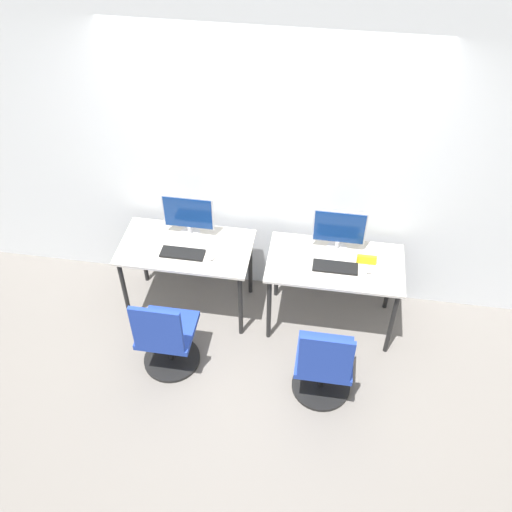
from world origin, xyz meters
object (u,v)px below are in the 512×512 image
at_px(office_chair_right, 324,367).
at_px(monitor_right, 339,230).
at_px(keyboard_left, 183,253).
at_px(mouse_right, 368,269).
at_px(monitor_left, 188,215).
at_px(mouse_left, 211,257).
at_px(office_chair_left, 166,339).
at_px(keyboard_right, 335,267).

bearing_deg(office_chair_right, monitor_right, 89.22).
height_order(keyboard_left, mouse_right, mouse_right).
xyz_separation_m(monitor_right, office_chair_right, (-0.01, -0.95, -0.60)).
xyz_separation_m(monitor_left, keyboard_left, (0.00, -0.26, -0.20)).
distance_m(mouse_left, mouse_right, 1.29).
bearing_deg(monitor_right, mouse_left, -164.71).
distance_m(monitor_right, mouse_right, 0.40).
relative_size(keyboard_left, mouse_left, 4.11).
xyz_separation_m(monitor_right, mouse_right, (0.27, -0.23, -0.19)).
height_order(monitor_left, mouse_right, monitor_left).
bearing_deg(monitor_left, mouse_left, -47.59).
xyz_separation_m(keyboard_left, mouse_left, (0.25, -0.01, 0.01)).
bearing_deg(office_chair_right, keyboard_left, 151.94).
xyz_separation_m(monitor_left, office_chair_left, (-0.02, -0.87, -0.60)).
height_order(monitor_left, monitor_right, same).
height_order(monitor_right, office_chair_right, monitor_right).
bearing_deg(mouse_right, monitor_left, 171.77).
relative_size(monitor_left, monitor_right, 1.00).
distance_m(monitor_left, mouse_left, 0.42).
relative_size(mouse_left, office_chair_right, 0.10).
bearing_deg(office_chair_left, office_chair_right, -3.22).
xyz_separation_m(office_chair_left, keyboard_right, (1.29, 0.63, 0.41)).
distance_m(keyboard_left, office_chair_left, 0.73).
relative_size(mouse_left, office_chair_left, 0.10).
relative_size(monitor_right, keyboard_right, 1.19).
distance_m(mouse_left, monitor_right, 1.08).
bearing_deg(keyboard_right, mouse_right, 1.76).
xyz_separation_m(mouse_left, keyboard_right, (1.03, 0.04, -0.01)).
distance_m(keyboard_right, mouse_right, 0.27).
bearing_deg(mouse_left, office_chair_right, -33.27).
bearing_deg(office_chair_right, keyboard_right, 88.96).
bearing_deg(monitor_left, keyboard_left, -90.00).
bearing_deg(keyboard_right, keyboard_left, -178.50).
relative_size(monitor_right, office_chair_right, 0.51).
relative_size(office_chair_left, monitor_right, 1.97).
bearing_deg(monitor_left, keyboard_right, -10.27).
height_order(keyboard_left, office_chair_right, office_chair_right).
height_order(monitor_right, keyboard_right, monitor_right).
relative_size(monitor_left, office_chair_left, 0.51).
height_order(mouse_left, office_chair_right, office_chair_right).
bearing_deg(office_chair_left, keyboard_right, 26.13).
distance_m(mouse_left, keyboard_right, 1.03).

